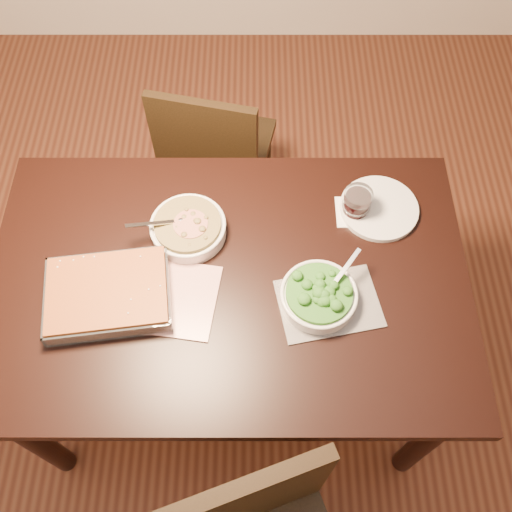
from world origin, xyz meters
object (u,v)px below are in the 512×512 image
(table, at_px, (229,293))
(broccoli_bowl, at_px, (319,296))
(stew_bowl, at_px, (188,228))
(baking_dish, at_px, (108,294))
(wine_tumbler, at_px, (357,202))
(dinner_plate, at_px, (379,208))
(chair_far, at_px, (214,152))

(table, bearing_deg, broccoli_bowl, -15.52)
(stew_bowl, distance_m, broccoli_bowl, 0.44)
(stew_bowl, relative_size, baking_dish, 0.66)
(table, bearing_deg, stew_bowl, 128.26)
(table, height_order, broccoli_bowl, broccoli_bowl)
(wine_tumbler, xyz_separation_m, dinner_plate, (0.08, 0.01, -0.04))
(table, xyz_separation_m, chair_far, (-0.08, 0.71, -0.19))
(baking_dish, relative_size, chair_far, 0.45)
(stew_bowl, xyz_separation_m, dinner_plate, (0.58, 0.09, -0.02))
(table, height_order, wine_tumbler, wine_tumbler)
(baking_dish, distance_m, wine_tumbler, 0.78)
(dinner_plate, bearing_deg, chair_far, 139.12)
(broccoli_bowl, xyz_separation_m, baking_dish, (-0.59, 0.01, 0.00))
(dinner_plate, bearing_deg, baking_dish, -158.85)
(table, bearing_deg, chair_far, 96.72)
(stew_bowl, relative_size, broccoli_bowl, 1.13)
(table, xyz_separation_m, baking_dish, (-0.33, -0.07, 0.13))
(broccoli_bowl, height_order, dinner_plate, broccoli_bowl)
(wine_tumbler, distance_m, dinner_plate, 0.09)
(stew_bowl, distance_m, chair_far, 0.64)
(chair_far, bearing_deg, broccoli_bowl, 125.96)
(stew_bowl, height_order, broccoli_bowl, stew_bowl)
(stew_bowl, bearing_deg, dinner_plate, 8.49)
(wine_tumbler, bearing_deg, table, -148.96)
(table, height_order, baking_dish, baking_dish)
(table, distance_m, dinner_plate, 0.53)
(stew_bowl, relative_size, wine_tumbler, 2.61)
(wine_tumbler, height_order, chair_far, wine_tumbler)
(table, xyz_separation_m, dinner_plate, (0.46, 0.24, 0.10))
(baking_dish, xyz_separation_m, chair_far, (0.25, 0.78, -0.31))
(dinner_plate, bearing_deg, stew_bowl, -171.51)
(stew_bowl, height_order, wine_tumbler, wine_tumbler)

